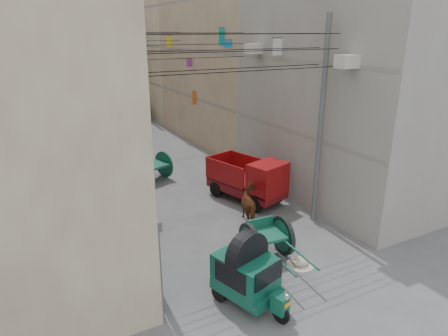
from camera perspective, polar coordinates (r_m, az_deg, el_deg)
building_row_right at (r=42.18m, az=-8.06°, el=17.58°), size 8.00×62.00×14.00m
end_cap_building at (r=71.74m, az=-23.75°, el=16.80°), size 22.00×10.00×13.00m
shutters_left at (r=17.08m, az=-17.05°, el=-2.06°), size 0.18×14.40×2.88m
signboards at (r=28.16m, az=-14.32°, el=10.36°), size 8.22×40.52×5.67m
ac_units at (r=16.66m, az=10.77°, el=18.85°), size 0.70×6.55×3.35m
utility_poles at (r=23.63m, az=-11.56°, el=10.39°), size 7.40×22.20×8.00m
overhead_cables at (r=20.92m, az=-9.90°, el=17.04°), size 7.40×22.52×1.12m
auto_rickshaw at (r=11.57m, az=3.31°, el=-14.58°), size 1.82×2.50×1.69m
tonga_cart at (r=13.80m, az=6.11°, el=-10.00°), size 1.52×3.14×1.39m
mini_truck at (r=17.90m, az=4.16°, el=-2.01°), size 2.59×3.97×2.06m
second_cart at (r=20.85m, az=-10.18°, el=0.14°), size 1.98×1.87×1.41m
feed_sack at (r=13.84m, az=10.84°, el=-12.95°), size 0.57×0.46×0.28m
horse at (r=16.14m, az=3.98°, el=-5.37°), size 1.25×1.90×1.48m
distant_car_white at (r=31.61m, az=-17.36°, el=5.84°), size 2.26×4.03×1.30m
distant_car_grey at (r=35.39m, az=-12.10°, el=7.58°), size 2.50×4.02×1.25m
distant_car_green at (r=40.65m, az=-19.88°, el=8.28°), size 2.74×4.43×1.20m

